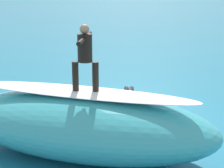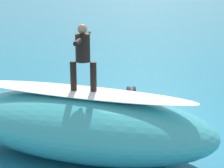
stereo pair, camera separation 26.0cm
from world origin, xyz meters
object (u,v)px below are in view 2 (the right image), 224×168
surfboard_paddling (132,102)px  surfer_paddling (132,95)px  surfer_riding (83,53)px  surfboard_riding (84,93)px

surfboard_paddling → surfer_paddling: surfer_paddling is taller
surfer_riding → surfboard_paddling: surfer_riding is taller
surfer_riding → surfer_paddling: bearing=-101.0°
surfboard_riding → surfboard_paddling: bearing=-101.6°
surfer_riding → surfer_paddling: 4.45m
surfboard_paddling → surfer_paddling: 0.22m
surfboard_riding → surfer_riding: (-0.00, 0.00, 0.88)m
surfboard_riding → surfer_riding: surfer_riding is taller
surfer_riding → surfboard_paddling: bearing=-101.6°
surfboard_paddling → surfer_paddling: bearing=180.0°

